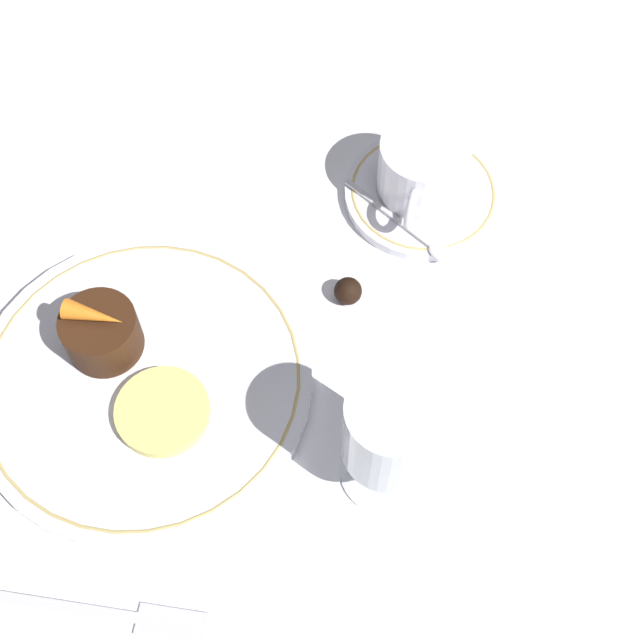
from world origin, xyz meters
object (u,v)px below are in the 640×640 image
fork (114,614)px  wine_glass (390,434)px  dessert_cake (102,333)px  dinner_plate (144,381)px  coffee_cup (423,167)px

fork → wine_glass: bearing=133.8°
wine_glass → dessert_cake: size_ratio=1.99×
dinner_plate → coffee_cup: bearing=144.8°
dinner_plate → wine_glass: 0.22m
dinner_plate → dessert_cake: size_ratio=4.43×
wine_glass → dessert_cake: 0.25m
dinner_plate → dessert_cake: 0.05m
coffee_cup → fork: bearing=-17.2°
fork → dessert_cake: (-0.20, -0.08, 0.03)m
wine_glass → coffee_cup: bearing=-173.6°
coffee_cup → dinner_plate: bearing=-35.2°
wine_glass → dessert_cake: (-0.04, -0.24, -0.05)m
fork → dessert_cake: 0.22m
coffee_cup → dessert_cake: coffee_cup is taller
wine_glass → fork: bearing=-46.2°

